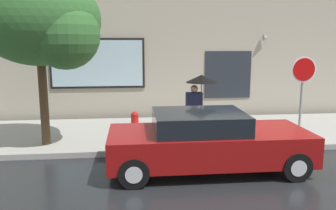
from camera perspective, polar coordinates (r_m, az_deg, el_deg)
name	(u,v)px	position (r m, az deg, el deg)	size (l,w,h in m)	color
ground_plane	(218,167)	(8.48, 8.18, -10.08)	(60.00, 60.00, 0.00)	black
sidewalk	(195,132)	(11.26, 4.46, -4.44)	(20.00, 4.00, 0.15)	#A3A099
building_facade	(183,27)	(13.35, 2.57, 12.67)	(20.00, 0.67, 7.00)	#B2A893
parked_car	(207,141)	(8.07, 6.39, -5.95)	(4.56, 1.95, 1.38)	maroon
fire_hydrant	(135,125)	(10.14, -5.47, -3.37)	(0.30, 0.44, 0.81)	red
pedestrian_with_umbrella	(199,89)	(9.97, 5.11, 2.65)	(0.92, 0.92, 1.87)	black
street_tree	(44,23)	(9.75, -19.78, 12.64)	(3.23, 2.75, 4.59)	#4C3823
stop_sign	(303,81)	(10.83, 21.33, 3.77)	(0.76, 0.10, 2.39)	gray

